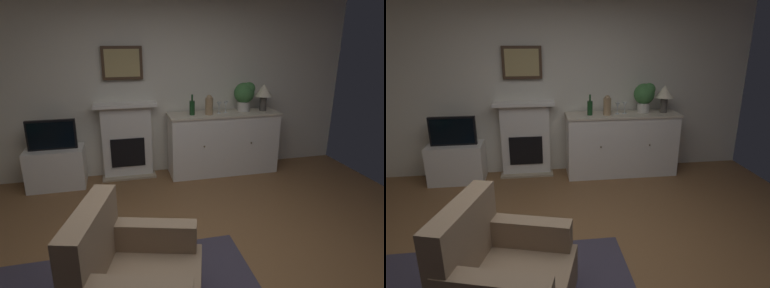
# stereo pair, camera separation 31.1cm
# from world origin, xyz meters

# --- Properties ---
(ground_plane) EXTENTS (5.77, 5.06, 0.10)m
(ground_plane) POSITION_xyz_m (0.00, 0.00, -0.05)
(ground_plane) COLOR brown
(ground_plane) RESTS_ON ground
(wall_rear) EXTENTS (5.77, 0.06, 2.69)m
(wall_rear) POSITION_xyz_m (0.00, 2.50, 1.34)
(wall_rear) COLOR silver
(wall_rear) RESTS_ON ground_plane
(fireplace_unit) EXTENTS (0.87, 0.30, 1.10)m
(fireplace_unit) POSITION_xyz_m (-0.54, 2.37, 0.55)
(fireplace_unit) COLOR white
(fireplace_unit) RESTS_ON ground_plane
(framed_picture) EXTENTS (0.55, 0.04, 0.45)m
(framed_picture) POSITION_xyz_m (-0.54, 2.42, 1.64)
(framed_picture) COLOR #473323
(sideboard_cabinet) EXTENTS (1.64, 0.49, 0.92)m
(sideboard_cabinet) POSITION_xyz_m (0.87, 2.20, 0.46)
(sideboard_cabinet) COLOR white
(sideboard_cabinet) RESTS_ON ground_plane
(table_lamp) EXTENTS (0.26, 0.26, 0.40)m
(table_lamp) POSITION_xyz_m (1.48, 2.20, 1.20)
(table_lamp) COLOR #4C4742
(table_lamp) RESTS_ON sideboard_cabinet
(wine_bottle) EXTENTS (0.08, 0.08, 0.29)m
(wine_bottle) POSITION_xyz_m (0.38, 2.17, 1.03)
(wine_bottle) COLOR #193F1E
(wine_bottle) RESTS_ON sideboard_cabinet
(wine_glass_left) EXTENTS (0.07, 0.07, 0.16)m
(wine_glass_left) POSITION_xyz_m (0.78, 2.19, 1.05)
(wine_glass_left) COLOR silver
(wine_glass_left) RESTS_ON sideboard_cabinet
(wine_glass_center) EXTENTS (0.07, 0.07, 0.16)m
(wine_glass_center) POSITION_xyz_m (0.89, 2.21, 1.05)
(wine_glass_center) COLOR silver
(wine_glass_center) RESTS_ON sideboard_cabinet
(vase_decorative) EXTENTS (0.11, 0.11, 0.28)m
(vase_decorative) POSITION_xyz_m (0.62, 2.15, 1.06)
(vase_decorative) COLOR #9E7F5B
(vase_decorative) RESTS_ON sideboard_cabinet
(tv_cabinet) EXTENTS (0.75, 0.42, 0.55)m
(tv_cabinet) POSITION_xyz_m (-1.52, 2.21, 0.28)
(tv_cabinet) COLOR white
(tv_cabinet) RESTS_ON ground_plane
(tv_set) EXTENTS (0.62, 0.07, 0.40)m
(tv_set) POSITION_xyz_m (-1.52, 2.19, 0.75)
(tv_set) COLOR black
(tv_set) RESTS_ON tv_cabinet
(potted_plant_small) EXTENTS (0.30, 0.30, 0.43)m
(potted_plant_small) POSITION_xyz_m (1.20, 2.24, 1.18)
(potted_plant_small) COLOR beige
(potted_plant_small) RESTS_ON sideboard_cabinet
(armchair) EXTENTS (0.99, 0.95, 0.92)m
(armchair) POSITION_xyz_m (-0.64, -0.37, 0.38)
(armchair) COLOR #8C7259
(armchair) RESTS_ON ground_plane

